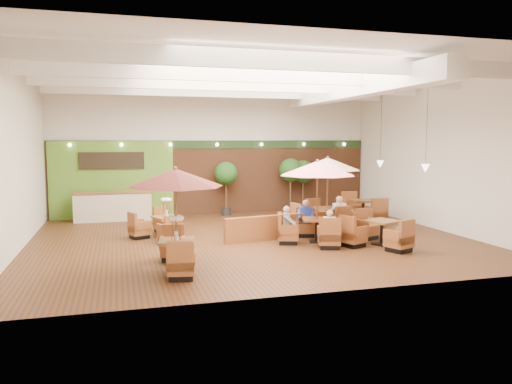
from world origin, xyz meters
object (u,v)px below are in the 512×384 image
object	(u,v)px
topiary_1	(291,172)
diner_4	(338,211)
topiary_0	(226,176)
diner_1	(306,214)
table_3	(160,224)
topiary_2	(303,174)
table_5	(363,210)
table_1	(317,186)
table_4	(374,234)
diner_0	(329,224)
table_0	(176,192)
booth_divider	(303,225)
service_counter	(113,206)
diner_2	(288,221)
diner_3	(338,212)
table_2	(326,177)

from	to	relation	value
topiary_1	diner_4	xyz separation A→B (m)	(-0.02, -5.05, -1.03)
topiary_0	diner_1	bearing A→B (deg)	-73.49
diner_4	topiary_0	bearing A→B (deg)	108.75
table_3	topiary_2	distance (m)	8.02
table_5	topiary_1	world-z (taller)	topiary_1
table_3	diner_1	xyz separation A→B (m)	(4.76, -1.16, 0.31)
table_1	topiary_2	size ratio (longest dim) A/B	1.16
table_4	topiary_2	distance (m)	7.41
diner_0	diner_1	bearing A→B (deg)	101.65
table_0	table_3	bearing A→B (deg)	101.55
topiary_1	diner_4	size ratio (longest dim) A/B	2.86
diner_1	topiary_2	bearing A→B (deg)	-92.76
booth_divider	topiary_0	distance (m)	5.68
table_1	diner_1	size ratio (longest dim) A/B	3.51
booth_divider	table_3	bearing A→B (deg)	156.17
table_0	table_1	bearing A→B (deg)	35.33
table_4	topiary_0	world-z (taller)	topiary_0
topiary_0	topiary_1	bearing A→B (deg)	-0.00
service_counter	topiary_1	distance (m)	7.74
table_4	topiary_0	distance (m)	8.01
table_0	topiary_2	bearing A→B (deg)	62.53
table_0	topiary_2	size ratio (longest dim) A/B	1.12
service_counter	diner_1	size ratio (longest dim) A/B	3.87
topiary_0	diner_2	world-z (taller)	topiary_0
topiary_1	diner_3	world-z (taller)	topiary_1
table_4	table_3	bearing A→B (deg)	132.26
service_counter	table_4	bearing A→B (deg)	-42.25
diner_1	diner_0	bearing A→B (deg)	107.25
topiary_1	table_0	bearing A→B (deg)	-125.48
table_5	diner_4	distance (m)	3.18
table_1	booth_divider	bearing A→B (deg)	111.05
booth_divider	diner_0	size ratio (longest dim) A/B	8.05
diner_2	diner_3	xyz separation A→B (m)	(2.31, 1.28, 0.00)
table_0	table_4	distance (m)	6.51
table_3	diner_2	distance (m)	4.36
diner_2	service_counter	bearing A→B (deg)	-121.49
diner_4	table_0	bearing A→B (deg)	-161.68
table_2	diner_4	size ratio (longest dim) A/B	3.18
service_counter	diner_2	distance (m)	8.11
topiary_1	table_5	bearing A→B (deg)	-51.97
topiary_0	diner_2	distance (m)	6.43
table_0	topiary_0	xyz separation A→B (m)	(3.11, 8.48, -0.24)
service_counter	diner_3	world-z (taller)	diner_3
booth_divider	diner_1	world-z (taller)	diner_1
table_4	topiary_2	bearing A→B (deg)	64.86
diner_3	service_counter	bearing A→B (deg)	129.23
table_2	diner_3	bearing A→B (deg)	-98.86
diner_0	diner_2	bearing A→B (deg)	146.65
table_1	topiary_2	distance (m)	6.62
diner_2	diner_4	xyz separation A→B (m)	(2.31, 1.28, 0.04)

